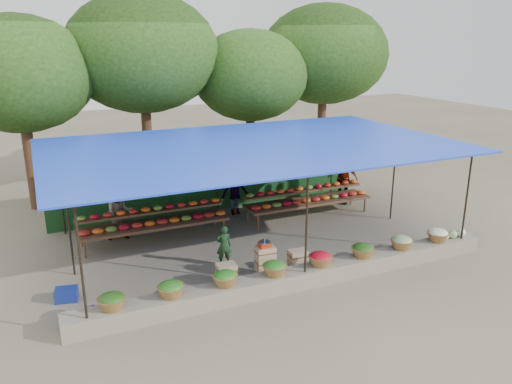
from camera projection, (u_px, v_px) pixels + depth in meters
name	position (u px, v px, depth m)	size (l,w,h in m)	color
ground	(254.00, 243.00, 14.09)	(60.00, 60.00, 0.00)	#64594A
stone_curb	(302.00, 277.00, 11.64)	(10.60, 0.55, 0.40)	#736B5C
stall_canopy	(252.00, 150.00, 13.37)	(10.80, 6.60, 2.82)	black
produce_baskets	(298.00, 264.00, 11.49)	(8.98, 0.58, 0.34)	brown
netting_backdrop	(215.00, 174.00, 16.47)	(10.60, 0.06, 2.50)	#1B4C1F
tree_row	(198.00, 62.00, 18.20)	(16.51, 5.50, 7.12)	#3D2316
fruit_table_left	(154.00, 220.00, 14.11)	(4.21, 0.95, 0.93)	#4A301D
fruit_table_right	(307.00, 198.00, 16.08)	(4.21, 0.95, 0.93)	#4A301D
crate_counter	(264.00, 265.00, 12.02)	(2.37, 0.37, 0.77)	#A07D5B
weighing_scale	(265.00, 244.00, 11.87)	(0.29, 0.29, 0.31)	red
vendor_seated	(224.00, 246.00, 12.56)	(0.39, 0.26, 1.07)	#19371A
customer_left	(120.00, 213.00, 14.12)	(0.76, 0.59, 1.57)	slate
customer_mid	(235.00, 192.00, 16.15)	(1.00, 0.58, 1.56)	slate
customer_right	(343.00, 178.00, 17.26)	(1.04, 0.43, 1.78)	slate
blue_crate_front	(85.00, 318.00, 10.02)	(0.50, 0.36, 0.30)	navy
blue_crate_back	(67.00, 294.00, 10.96)	(0.48, 0.34, 0.29)	navy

